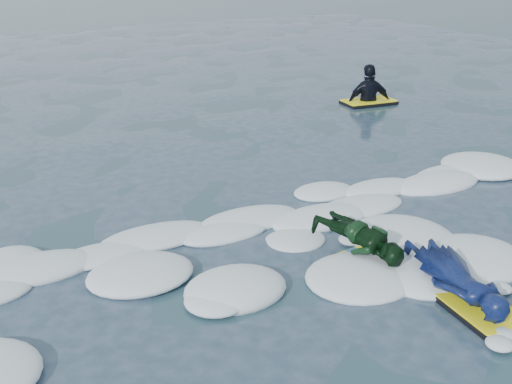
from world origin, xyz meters
The scene contains 5 objects.
ground centered at (0.00, 0.00, 0.00)m, with size 120.00×120.00×0.00m, color #172C38.
foam_band centered at (0.00, 1.03, 0.00)m, with size 12.00×3.10×0.30m, color white, non-canonical shape.
prone_woman_unit centered at (0.82, -0.88, 0.19)m, with size 0.85×1.55×0.38m.
prone_child_unit centered at (0.50, 0.21, 0.22)m, with size 0.69×1.19×0.44m.
waiting_rider_unit centered at (4.90, 5.89, 0.00)m, with size 1.18×0.72×1.69m.
Camera 1 is at (-3.42, -4.72, 3.22)m, focal length 45.00 mm.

